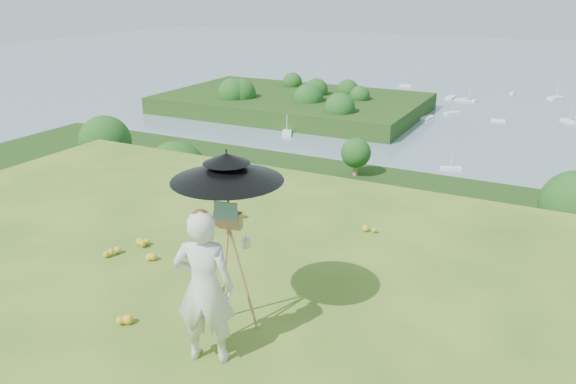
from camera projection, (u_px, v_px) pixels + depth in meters
The scene contains 12 objects.
ground at pixel (106, 349), 6.49m from camera, with size 14.00×14.00×0.00m, color #3D671D.
shoreline_tier at pixel (507, 277), 81.66m from camera, with size 170.00×28.00×8.00m, color gray.
bay_water at pixel (561, 88), 218.85m from camera, with size 700.00×700.00×0.00m, color slate.
peninsula at pixel (292, 95), 178.01m from camera, with size 90.00×60.00×12.00m, color #17350E, non-canonical shape.
slope_trees at pixel (476, 261), 40.95m from camera, with size 110.00×50.00×6.00m, color #144415, non-canonical shape.
harbor_town at pixel (513, 236), 79.41m from camera, with size 110.00×22.00×5.00m, color beige, non-canonical shape.
moored_boats at pixel (500, 127), 158.03m from camera, with size 140.00×140.00×0.70m, color white, non-canonical shape.
wildflowers at pixel (121, 334), 6.68m from camera, with size 10.00×10.50×0.12m, color gold, non-canonical shape.
painter at pixel (204, 288), 6.04m from camera, with size 0.66×0.43×1.81m, color beige.
field_easel at pixel (230, 267), 6.59m from camera, with size 0.64×0.64×1.69m, color #B06E4A, non-canonical shape.
sun_umbrella at pixel (228, 187), 6.28m from camera, with size 1.27×1.27×0.89m, color black, non-canonical shape.
painter_cap at pixel (200, 215), 5.74m from camera, with size 0.21×0.25×0.10m, color #DA7B77, non-canonical shape.
Camera 1 is at (4.36, -3.90, 3.97)m, focal length 35.00 mm.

